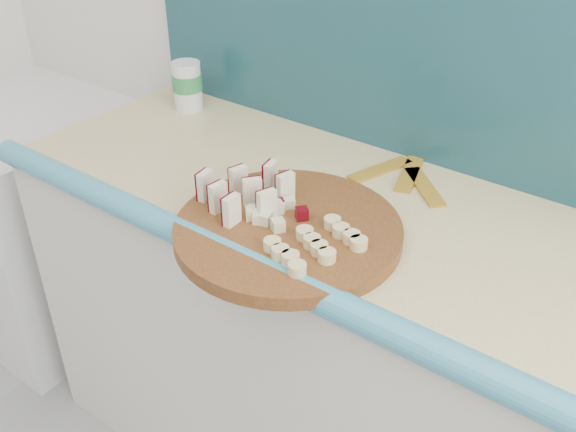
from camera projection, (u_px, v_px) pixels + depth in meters
The scene contains 9 objects.
kitchen_counter at pixel (441, 407), 1.49m from camera, with size 2.20×0.63×0.91m.
backsplash at pixel (547, 84), 1.31m from camera, with size 2.20×0.02×0.50m, color teal.
porcelain_fixture at pixel (42, 213), 2.30m from camera, with size 0.70×0.72×0.84m.
cutting_board at pixel (288, 230), 1.28m from camera, with size 0.46×0.46×0.03m, color #4C2310.
apple_wedges at pixel (246, 191), 1.32m from camera, with size 0.18×0.20×0.06m.
apple_chunks at pixel (280, 213), 1.29m from camera, with size 0.08×0.07×0.02m.
banana_slices at pixel (316, 244), 1.20m from camera, with size 0.16×0.19×0.02m.
canister at pixel (187, 85), 1.80m from camera, with size 0.08×0.08×0.14m.
banana_peel at pixel (404, 177), 1.49m from camera, with size 0.24×0.20×0.01m.
Camera 1 is at (0.43, 0.47, 1.64)m, focal length 40.00 mm.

